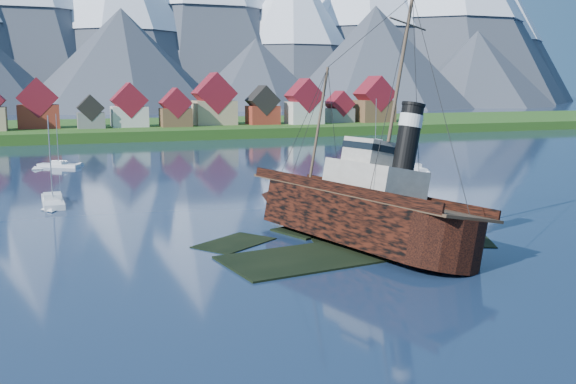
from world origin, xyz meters
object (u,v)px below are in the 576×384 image
object	(u,v)px
sailboat_a	(53,202)
sailboat_f	(416,169)
sailboat_c	(59,166)
sailboat_e	(375,144)
tugboat_wreck	(347,208)

from	to	relation	value
sailboat_a	sailboat_f	bearing A→B (deg)	9.37
sailboat_c	sailboat_e	world-z (taller)	sailboat_e
sailboat_c	sailboat_f	world-z (taller)	sailboat_c
tugboat_wreck	sailboat_c	bearing A→B (deg)	95.97
sailboat_e	sailboat_f	distance (m)	52.59
sailboat_c	sailboat_f	distance (m)	70.05
sailboat_f	sailboat_e	bearing A→B (deg)	78.56
sailboat_f	sailboat_a	bearing A→B (deg)	-160.05
sailboat_c	tugboat_wreck	bearing A→B (deg)	-125.79
sailboat_a	sailboat_e	xyz separation A→B (m)	(83.04, 63.13, 0.01)
sailboat_c	sailboat_e	xyz separation A→B (m)	(81.57, 20.80, 0.04)
tugboat_wreck	sailboat_a	world-z (taller)	tugboat_wreck
tugboat_wreck	sailboat_f	distance (m)	58.36
sailboat_e	sailboat_c	bearing A→B (deg)	-172.36
sailboat_c	sailboat_e	distance (m)	84.18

